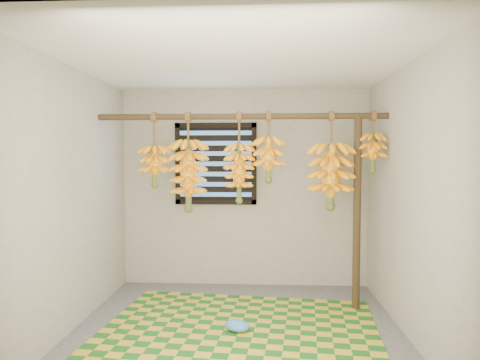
# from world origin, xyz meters

# --- Properties ---
(floor) EXTENTS (3.00, 3.00, 0.01)m
(floor) POSITION_xyz_m (0.00, 0.00, -0.01)
(floor) COLOR #4A4A4A
(floor) RESTS_ON ground
(ceiling) EXTENTS (3.00, 3.00, 0.01)m
(ceiling) POSITION_xyz_m (0.00, 0.00, 2.40)
(ceiling) COLOR silver
(ceiling) RESTS_ON wall_back
(wall_back) EXTENTS (3.00, 0.01, 2.40)m
(wall_back) POSITION_xyz_m (0.00, 1.50, 1.20)
(wall_back) COLOR gray
(wall_back) RESTS_ON floor
(wall_left) EXTENTS (0.01, 3.00, 2.40)m
(wall_left) POSITION_xyz_m (-1.50, 0.00, 1.20)
(wall_left) COLOR gray
(wall_left) RESTS_ON floor
(wall_right) EXTENTS (0.01, 3.00, 2.40)m
(wall_right) POSITION_xyz_m (1.50, 0.00, 1.20)
(wall_right) COLOR gray
(wall_right) RESTS_ON floor
(window) EXTENTS (1.00, 0.04, 1.00)m
(window) POSITION_xyz_m (-0.35, 1.48, 1.50)
(window) COLOR black
(window) RESTS_ON wall_back
(hanging_pole) EXTENTS (3.00, 0.06, 0.06)m
(hanging_pole) POSITION_xyz_m (0.00, 0.70, 2.00)
(hanging_pole) COLOR #44321C
(hanging_pole) RESTS_ON wall_left
(support_post) EXTENTS (0.08, 0.08, 2.00)m
(support_post) POSITION_xyz_m (1.20, 0.70, 1.00)
(support_post) COLOR #44321C
(support_post) RESTS_ON floor
(woven_mat) EXTENTS (2.68, 2.23, 0.01)m
(woven_mat) POSITION_xyz_m (0.02, 0.03, 0.01)
(woven_mat) COLOR #1C5D1B
(woven_mat) RESTS_ON floor
(plastic_bag) EXTENTS (0.28, 0.25, 0.10)m
(plastic_bag) POSITION_xyz_m (0.00, 0.03, 0.06)
(plastic_bag) COLOR #3A81DB
(plastic_bag) RESTS_ON woven_mat
(banana_bunch_a) EXTENTS (0.32, 0.32, 0.78)m
(banana_bunch_a) POSITION_xyz_m (-0.91, 0.70, 1.49)
(banana_bunch_a) COLOR brown
(banana_bunch_a) RESTS_ON hanging_pole
(banana_bunch_b) EXTENTS (0.36, 0.36, 1.03)m
(banana_bunch_b) POSITION_xyz_m (-0.55, 0.70, 1.39)
(banana_bunch_b) COLOR brown
(banana_bunch_b) RESTS_ON hanging_pole
(banana_bunch_c) EXTENTS (0.31, 0.31, 0.72)m
(banana_bunch_c) POSITION_xyz_m (0.29, 0.70, 1.56)
(banana_bunch_c) COLOR brown
(banana_bunch_c) RESTS_ON hanging_pole
(banana_bunch_d) EXTENTS (0.30, 0.30, 0.94)m
(banana_bunch_d) POSITION_xyz_m (-0.02, 0.70, 1.42)
(banana_bunch_d) COLOR brown
(banana_bunch_d) RESTS_ON hanging_pole
(banana_bunch_e) EXTENTS (0.44, 0.44, 1.00)m
(banana_bunch_e) POSITION_xyz_m (0.93, 0.70, 1.38)
(banana_bunch_e) COLOR brown
(banana_bunch_e) RESTS_ON hanging_pole
(banana_bunch_f) EXTENTS (0.28, 0.28, 0.63)m
(banana_bunch_f) POSITION_xyz_m (1.35, 0.70, 1.63)
(banana_bunch_f) COLOR brown
(banana_bunch_f) RESTS_ON hanging_pole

